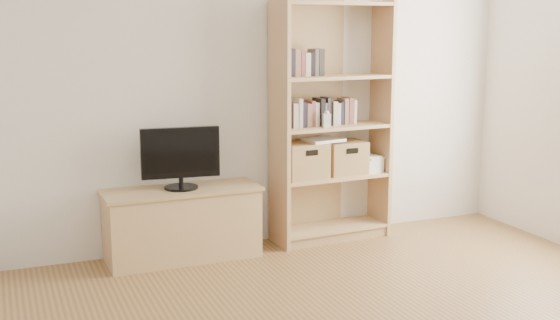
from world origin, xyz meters
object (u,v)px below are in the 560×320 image
basket_left (303,160)px  laptop (323,140)px  basket_right (344,157)px  baby_monitor (327,121)px  television (180,159)px  tv_stand (182,225)px  bookshelf (332,122)px

basket_left → laptop: bearing=-3.3°
basket_left → laptop: 0.24m
basket_left → laptop: (0.18, 0.00, 0.16)m
basket_right → baby_monitor: bearing=-153.5°
basket_left → television: bearing=177.1°
television → laptop: (1.23, 0.02, 0.07)m
television → basket_left: size_ratio=1.70×
baby_monitor → television: bearing=-174.4°
basket_right → laptop: bearing=-175.3°
basket_left → basket_right: 0.39m
tv_stand → laptop: size_ratio=3.74×
bookshelf → basket_left: (-0.27, -0.02, -0.30)m
basket_left → laptop: size_ratio=1.13×
television → basket_right: 1.44m
television → basket_right: size_ratio=1.79×
basket_right → laptop: laptop is taller
television → laptop: 1.23m
tv_stand → baby_monitor: bearing=-4.8°
baby_monitor → laptop: bearing=87.4°
baby_monitor → basket_right: baby_monitor is taller
basket_left → basket_right: (0.39, 0.02, -0.01)m
basket_left → basket_right: size_ratio=1.05×
bookshelf → television: bearing=178.3°
tv_stand → basket_left: bearing=-0.1°
television → baby_monitor: bearing=1.9°
laptop → baby_monitor: bearing=-112.2°
bookshelf → laptop: bookshelf is taller
bookshelf → television: size_ratio=3.34×
basket_right → laptop: (-0.21, -0.02, 0.17)m
television → baby_monitor: (1.20, -0.08, 0.24)m
tv_stand → basket_left: 1.13m
bookshelf → television: (-1.31, -0.04, -0.21)m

